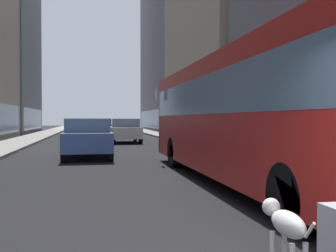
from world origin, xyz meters
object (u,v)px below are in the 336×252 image
dalmatian_dog (285,224)px  pedestrian_with_handbag (331,139)px  car_grey_wagon (89,128)px  car_blue_hatchback (88,138)px  transit_bus (249,112)px  car_white_van (125,131)px  car_black_suv (115,127)px

dalmatian_dog → pedestrian_with_handbag: pedestrian_with_handbag is taller
car_grey_wagon → car_blue_hatchback: bearing=-90.0°
transit_bus → car_white_van: transit_bus is taller
transit_bus → car_blue_hatchback: 8.43m
dalmatian_dog → pedestrian_with_handbag: 8.00m
car_grey_wagon → pedestrian_with_handbag: bearing=-74.0°
transit_bus → car_black_suv: (-1.60, 28.42, -0.95)m
dalmatian_dog → pedestrian_with_handbag: size_ratio=0.57×
pedestrian_with_handbag → dalmatian_dog: bearing=-127.2°
car_white_van → dalmatian_dog: (-0.30, -22.56, -0.31)m
car_black_suv → pedestrian_with_handbag: pedestrian_with_handbag is taller
car_blue_hatchback → car_black_suv: (2.40, 21.06, -0.00)m
car_blue_hatchback → car_white_van: same height
car_grey_wagon → pedestrian_with_handbag: pedestrian_with_handbag is taller
car_black_suv → dalmatian_dog: car_black_suv is taller
car_grey_wagon → car_white_van: same height
car_blue_hatchback → car_black_suv: same height
car_white_van → car_black_suv: bearing=90.0°
pedestrian_with_handbag → car_black_suv: bearing=99.4°
dalmatian_dog → car_white_van: bearing=89.2°
transit_bus → car_blue_hatchback: (-4.00, 7.36, -0.95)m
car_blue_hatchback → car_grey_wagon: bearing=90.0°
car_blue_hatchback → pedestrian_with_handbag: pedestrian_with_handbag is taller
car_blue_hatchback → transit_bus: bearing=-61.5°
car_white_van → pedestrian_with_handbag: (4.53, -16.19, 0.19)m
car_black_suv → dalmatian_dog: 33.85m
dalmatian_dog → car_blue_hatchback: bearing=99.3°
transit_bus → car_black_suv: 28.48m
car_white_van → car_blue_hatchback: bearing=-103.8°
car_grey_wagon → car_white_van: 8.35m
transit_bus → dalmatian_dog: 5.88m
car_grey_wagon → car_white_van: (2.40, -7.99, -0.00)m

